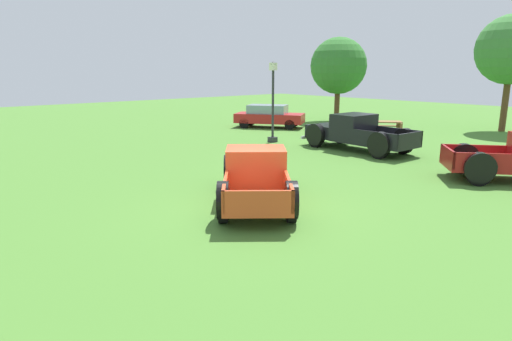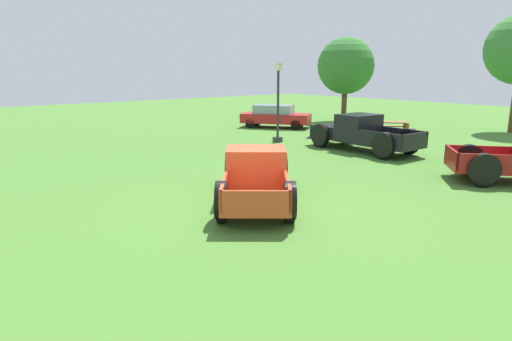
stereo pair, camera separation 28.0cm
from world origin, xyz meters
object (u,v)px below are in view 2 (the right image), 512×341
(sedan_distant_a, at_px, (275,116))
(lamp_post_near, at_px, (278,100))
(pickup_truck_foreground, at_px, (256,175))
(picnic_table, at_px, (391,127))
(pickup_truck_behind_right, at_px, (357,133))
(oak_tree_center, at_px, (346,66))

(sedan_distant_a, relative_size, lamp_post_near, 1.13)
(lamp_post_near, bearing_deg, pickup_truck_foreground, -45.94)
(sedan_distant_a, xyz_separation_m, picnic_table, (6.63, 2.54, -0.24))
(sedan_distant_a, bearing_deg, lamp_post_near, -40.94)
(pickup_truck_behind_right, xyz_separation_m, picnic_table, (-1.52, 4.96, -0.27))
(sedan_distant_a, relative_size, picnic_table, 1.91)
(pickup_truck_behind_right, height_order, sedan_distant_a, pickup_truck_behind_right)
(oak_tree_center, bearing_deg, lamp_post_near, -69.37)
(pickup_truck_behind_right, relative_size, sedan_distant_a, 1.20)
(pickup_truck_foreground, distance_m, oak_tree_center, 19.93)
(pickup_truck_behind_right, xyz_separation_m, oak_tree_center, (-7.46, 8.22, 3.02))
(pickup_truck_foreground, xyz_separation_m, pickup_truck_behind_right, (-3.04, 8.44, 0.07))
(oak_tree_center, bearing_deg, sedan_distant_a, -96.76)
(sedan_distant_a, height_order, oak_tree_center, oak_tree_center)
(pickup_truck_foreground, relative_size, picnic_table, 2.04)
(pickup_truck_foreground, distance_m, pickup_truck_behind_right, 8.97)
(pickup_truck_foreground, relative_size, pickup_truck_behind_right, 0.89)
(sedan_distant_a, bearing_deg, picnic_table, 21.00)
(lamp_post_near, bearing_deg, oak_tree_center, 110.63)
(pickup_truck_foreground, relative_size, oak_tree_center, 0.83)
(sedan_distant_a, bearing_deg, pickup_truck_foreground, -44.13)
(pickup_truck_foreground, distance_m, lamp_post_near, 10.05)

